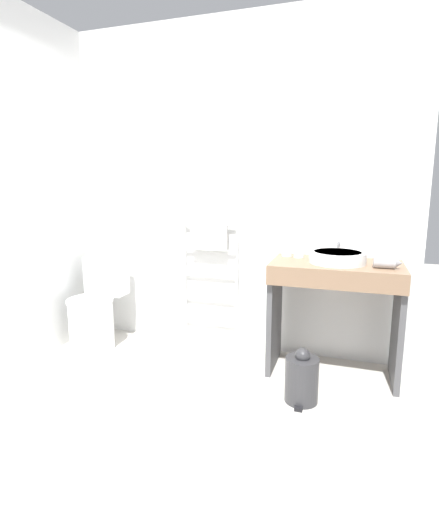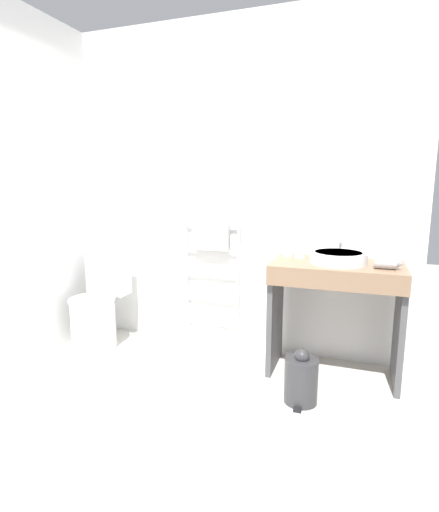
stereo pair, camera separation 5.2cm
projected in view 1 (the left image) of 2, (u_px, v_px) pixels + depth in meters
The scene contains 13 objects.
ground_plane at pixel (143, 455), 2.10m from camera, with size 12.00×12.00×0.00m, color beige.
wall_back at pixel (231, 190), 3.34m from camera, with size 2.99×0.12×2.70m, color white.
wall_side at pixel (18, 191), 3.01m from camera, with size 0.12×2.27×2.70m, color white.
toilet at pixel (95, 311), 3.44m from camera, with size 0.39×0.53×0.77m.
towel_radiator at pixel (210, 257), 3.39m from camera, with size 0.50×0.06×1.10m.
vanity_counter at pixel (334, 300), 2.89m from camera, with size 0.91×0.52×0.84m.
sink_basin at pixel (337, 257), 2.84m from camera, with size 0.40×0.40×0.08m.
faucet at pixel (339, 246), 3.03m from camera, with size 0.02×0.10×0.14m.
cup_near_wall at pixel (287, 250), 3.10m from camera, with size 0.08×0.08×0.09m.
cup_near_edge at pixel (299, 251), 3.04m from camera, with size 0.08×0.08×0.09m.
hair_dryer at pixel (385, 262), 2.67m from camera, with size 0.18×0.18×0.08m.
trash_bin at pixel (302, 378), 2.59m from camera, with size 0.22×0.25×0.37m.
bath_mat at pixel (59, 371), 3.01m from camera, with size 0.56×0.36×0.01m, color silver.
Camera 1 is at (0.97, -1.65, 1.41)m, focal length 28.00 mm.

